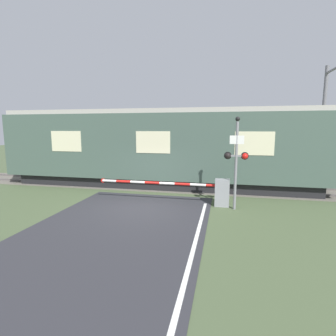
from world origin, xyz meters
The scene contains 6 objects.
ground_plane centered at (0.00, 0.00, 0.00)m, with size 80.00×80.00×0.00m, color #475638.
track_bed centered at (0.00, 4.20, 0.02)m, with size 36.00×3.20×0.13m.
train centered at (-0.16, 4.20, 2.20)m, with size 17.91×3.17×4.31m.
crossing_barrier centered at (2.87, 0.86, 0.64)m, with size 5.89×0.44×1.16m.
signal_post centered at (3.88, 0.51, 2.13)m, with size 0.97×0.26×3.75m.
catenary_pole centered at (8.79, 6.26, 3.51)m, with size 0.20×1.90×6.71m.
Camera 1 is at (3.42, -10.25, 3.30)m, focal length 28.00 mm.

